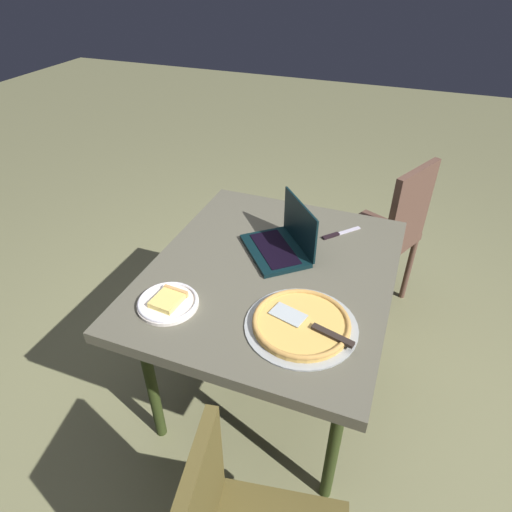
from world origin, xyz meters
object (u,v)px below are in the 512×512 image
Objects in this scene: pizza_plate at (168,302)px; table_knife at (338,234)px; chair_far at (388,230)px; laptop at (283,242)px; pizza_tray at (301,323)px; dining_table at (271,282)px.

pizza_plate is 0.82m from table_knife.
chair_far reaches higher than table_knife.
table_knife is (0.21, -0.19, -0.04)m from laptop.
pizza_plate is (-0.46, 0.28, -0.03)m from laptop.
laptop is 1.68× the size of pizza_plate.
pizza_tray is 2.37× the size of table_knife.
pizza_tray is (-0.40, -0.20, -0.03)m from laptop.
pizza_tray is 1.18m from chair_far.
laptop is at bearing -1.25° from dining_table.
laptop is at bearing 26.16° from pizza_tray.
pizza_plate is at bearing 145.14° from table_knife.
laptop reaches higher than pizza_plate.
dining_table is 3.00× the size of laptop.
table_knife is (0.67, -0.47, -0.01)m from pizza_plate.
dining_table is 1.19× the size of chair_far.
pizza_plate is at bearing 97.70° from pizza_tray.
table_knife reaches higher than dining_table.
laptop is 0.54m from pizza_plate.
chair_far is (0.53, -0.19, -0.25)m from table_knife.
chair_far is at bearing -27.66° from laptop.
dining_table is 5.05× the size of pizza_plate.
chair_far is (1.13, -0.19, -0.26)m from pizza_tray.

